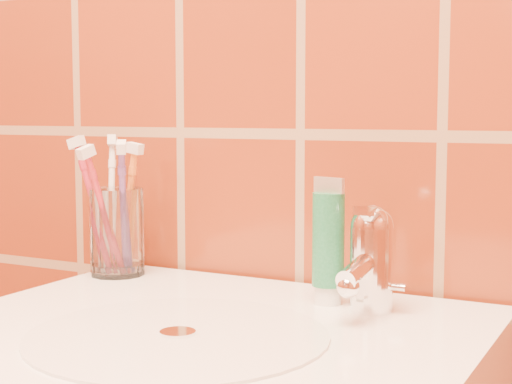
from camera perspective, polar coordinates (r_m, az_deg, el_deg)
The scene contains 8 objects.
glass_tumbler at distance 1.08m, azimuth -10.09°, elevation -2.86°, with size 0.07×0.07×0.12m, color white.
toothpaste_tube at distance 0.90m, azimuth 5.28°, elevation -3.87°, with size 0.04×0.04×0.15m.
faucet at distance 0.87m, azimuth 8.33°, elevation -4.56°, with size 0.05×0.11×0.12m.
toothbrush_0 at distance 1.05m, azimuth -9.64°, elevation -1.34°, with size 0.05×0.06×0.19m, color #6B418C, non-canonical shape.
toothbrush_1 at distance 1.08m, azimuth -11.64°, elevation -1.07°, with size 0.08×0.03×0.19m, color #A62339, non-canonical shape.
toothbrush_2 at distance 1.07m, azimuth -9.26°, elevation -1.27°, with size 0.05×0.03×0.19m, color orange, non-canonical shape.
toothbrush_3 at distance 1.10m, azimuth -10.47°, elevation -0.92°, with size 0.05×0.07×0.19m, color white, non-canonical shape.
toothbrush_4 at distance 1.05m, azimuth -10.96°, elevation -1.54°, with size 0.04×0.08×0.18m, color #B12636, non-canonical shape.
Camera 1 is at (0.42, 0.28, 1.07)m, focal length 55.00 mm.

